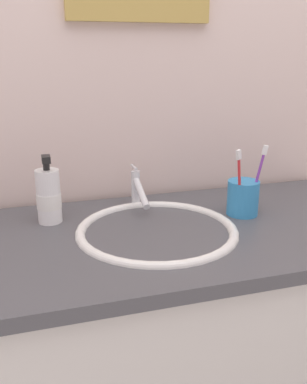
{
  "coord_description": "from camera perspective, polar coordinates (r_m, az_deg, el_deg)",
  "views": [
    {
      "loc": [
        -0.32,
        -0.92,
        1.26
      ],
      "look_at": [
        -0.04,
        0.03,
        0.94
      ],
      "focal_mm": 40.57,
      "sensor_mm": 36.0,
      "label": 1
    }
  ],
  "objects": [
    {
      "name": "toothbrush_cup",
      "position": [
        1.16,
        11.67,
        -0.74
      ],
      "size": [
        0.08,
        0.08,
        0.09
      ],
      "primitive_type": "cylinder",
      "color": "#338CCC",
      "rests_on": "vanity_counter"
    },
    {
      "name": "soap_dispenser",
      "position": [
        1.11,
        -13.62,
        -0.56
      ],
      "size": [
        0.06,
        0.06,
        0.17
      ],
      "color": "white",
      "rests_on": "vanity_counter"
    },
    {
      "name": "faucet",
      "position": [
        1.19,
        -2.09,
        0.41
      ],
      "size": [
        0.02,
        0.16,
        0.11
      ],
      "color": "silver",
      "rests_on": "sink_basin"
    },
    {
      "name": "tiled_wall_back",
      "position": [
        1.27,
        -2.14,
        15.1
      ],
      "size": [
        2.41,
        0.04,
        2.4
      ],
      "primitive_type": "cube",
      "color": "beige",
      "rests_on": "ground"
    },
    {
      "name": "sink_basin",
      "position": [
        1.06,
        0.47,
        -7.43
      ],
      "size": [
        0.39,
        0.39,
        0.13
      ],
      "color": "white",
      "rests_on": "vanity_counter"
    },
    {
      "name": "toothbrush_purple",
      "position": [
        1.14,
        13.59,
        2.14
      ],
      "size": [
        0.04,
        0.03,
        0.18
      ],
      "color": "purple",
      "rests_on": "toothbrush_cup"
    },
    {
      "name": "toothbrush_red",
      "position": [
        1.1,
        11.22,
        1.67
      ],
      "size": [
        0.04,
        0.02,
        0.18
      ],
      "color": "red",
      "rests_on": "toothbrush_cup"
    },
    {
      "name": "vanity_counter",
      "position": [
        1.28,
        2.15,
        -22.76
      ],
      "size": [
        1.21,
        0.55,
        0.85
      ],
      "color": "silver",
      "rests_on": "ground"
    }
  ]
}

